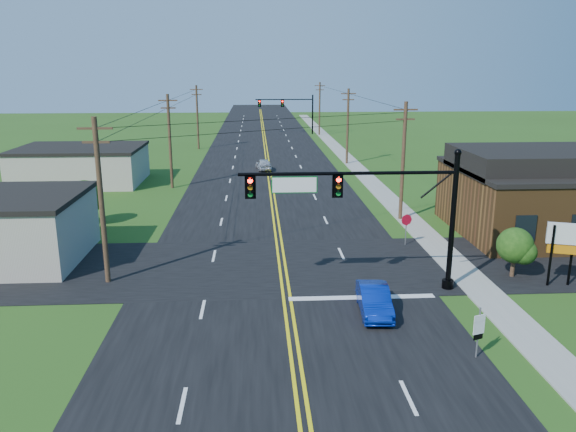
{
  "coord_description": "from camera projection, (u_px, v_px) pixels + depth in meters",
  "views": [
    {
      "loc": [
        -1.31,
        -19.37,
        11.42
      ],
      "look_at": [
        0.4,
        10.0,
        3.61
      ],
      "focal_mm": 35.0,
      "sensor_mm": 36.0,
      "label": 1
    }
  ],
  "objects": [
    {
      "name": "distant_car",
      "position": [
        264.0,
        165.0,
        64.15
      ],
      "size": [
        1.98,
        3.97,
        1.3
      ],
      "primitive_type": "imported",
      "rotation": [
        0.0,
        0.0,
        3.26
      ],
      "color": "silver",
      "rests_on": "ground"
    },
    {
      "name": "signal_mast_main",
      "position": [
        368.0,
        203.0,
        28.44
      ],
      "size": [
        11.3,
        0.6,
        7.48
      ],
      "color": "black",
      "rests_on": "ground"
    },
    {
      "name": "utility_pole_left_c",
      "position": [
        197.0,
        116.0,
        79.77
      ],
      "size": [
        1.8,
        0.28,
        9.0
      ],
      "color": "#3C281B",
      "rests_on": "ground"
    },
    {
      "name": "cream_bldg_far",
      "position": [
        81.0,
        165.0,
        56.81
      ],
      "size": [
        12.2,
        9.2,
        3.7
      ],
      "color": "#B8AC9D",
      "rests_on": "ground"
    },
    {
      "name": "utility_pole_right_c",
      "position": [
        320.0,
        108.0,
        96.29
      ],
      "size": [
        1.8,
        0.28,
        9.0
      ],
      "color": "#3C281B",
      "rests_on": "ground"
    },
    {
      "name": "pylon_sign",
      "position": [
        563.0,
        240.0,
        29.65
      ],
      "size": [
        1.69,
        0.78,
        3.5
      ],
      "rotation": [
        0.0,
        0.0,
        -0.33
      ],
      "color": "black",
      "rests_on": "ground"
    },
    {
      "name": "sidewalk",
      "position": [
        365.0,
        176.0,
        60.87
      ],
      "size": [
        2.0,
        160.0,
        0.08
      ],
      "primitive_type": "cube",
      "color": "gray",
      "rests_on": "ground"
    },
    {
      "name": "signal_mast_far",
      "position": [
        288.0,
        108.0,
        97.96
      ],
      "size": [
        10.98,
        0.6,
        7.48
      ],
      "color": "black",
      "rests_on": "ground"
    },
    {
      "name": "road_main",
      "position": [
        266.0,
        162.0,
        69.93
      ],
      "size": [
        16.0,
        220.0,
        0.04
      ],
      "primitive_type": "cube",
      "color": "black",
      "rests_on": "ground"
    },
    {
      "name": "utility_pole_right_b",
      "position": [
        348.0,
        125.0,
        67.34
      ],
      "size": [
        1.8,
        0.28,
        9.0
      ],
      "color": "#3C281B",
      "rests_on": "ground"
    },
    {
      "name": "blue_car",
      "position": [
        374.0,
        301.0,
        26.74
      ],
      "size": [
        1.63,
        4.03,
        1.3
      ],
      "primitive_type": "imported",
      "rotation": [
        0.0,
        0.0,
        -0.06
      ],
      "color": "#062194",
      "rests_on": "ground"
    },
    {
      "name": "brick_building",
      "position": [
        558.0,
        200.0,
        39.58
      ],
      "size": [
        14.2,
        11.2,
        4.7
      ],
      "color": "brown",
      "rests_on": "ground"
    },
    {
      "name": "utility_pole_right_a",
      "position": [
        403.0,
        159.0,
        42.26
      ],
      "size": [
        1.8,
        0.28,
        9.0
      ],
      "color": "#3C281B",
      "rests_on": "ground"
    },
    {
      "name": "tree_left",
      "position": [
        85.0,
        196.0,
        41.58
      ],
      "size": [
        2.4,
        2.4,
        3.37
      ],
      "color": "#3C281B",
      "rests_on": "ground"
    },
    {
      "name": "road_cross",
      "position": [
        279.0,
        266.0,
        33.26
      ],
      "size": [
        70.0,
        10.0,
        0.04
      ],
      "primitive_type": "cube",
      "color": "black",
      "rests_on": "ground"
    },
    {
      "name": "tree_right_back",
      "position": [
        462.0,
        176.0,
        47.01
      ],
      "size": [
        3.0,
        3.0,
        4.1
      ],
      "color": "#3C281B",
      "rests_on": "ground"
    },
    {
      "name": "ground",
      "position": [
        293.0,
        372.0,
        21.69
      ],
      "size": [
        260.0,
        260.0,
        0.0
      ],
      "primitive_type": "plane",
      "color": "#284C15",
      "rests_on": "ground"
    },
    {
      "name": "stop_sign",
      "position": [
        406.0,
        223.0,
        36.74
      ],
      "size": [
        0.75,
        0.22,
        2.14
      ],
      "rotation": [
        0.0,
        0.0,
        0.24
      ],
      "color": "slate",
      "rests_on": "ground"
    },
    {
      "name": "route_sign",
      "position": [
        479.0,
        329.0,
        22.42
      ],
      "size": [
        0.53,
        0.22,
        2.22
      ],
      "rotation": [
        0.0,
        0.0,
        0.36
      ],
      "color": "slate",
      "rests_on": "ground"
    },
    {
      "name": "shrub_corner",
      "position": [
        515.0,
        246.0,
        31.11
      ],
      "size": [
        2.0,
        2.0,
        2.86
      ],
      "color": "#3C281B",
      "rests_on": "ground"
    },
    {
      "name": "utility_pole_left_b",
      "position": [
        170.0,
        140.0,
        53.72
      ],
      "size": [
        1.8,
        0.28,
        9.0
      ],
      "color": "#3C281B",
      "rests_on": "ground"
    },
    {
      "name": "utility_pole_left_a",
      "position": [
        101.0,
        198.0,
        29.59
      ],
      "size": [
        1.8,
        0.28,
        9.0
      ],
      "color": "#3C281B",
      "rests_on": "ground"
    }
  ]
}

